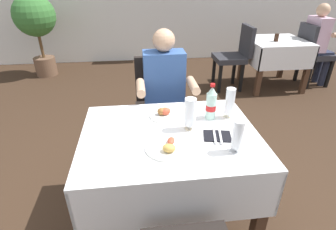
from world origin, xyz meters
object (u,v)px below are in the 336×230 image
at_px(background_dining_table, 275,52).
at_px(background_table_tumbler, 276,38).
at_px(cola_bottle_primary, 211,104).
at_px(seated_diner_far, 165,93).
at_px(beer_glass_right, 238,137).
at_px(background_patron, 318,41).
at_px(plate_near_camera, 168,147).
at_px(plate_far_diner, 165,114).
at_px(potted_plant_corner, 36,22).
at_px(beer_glass_left, 230,103).
at_px(napkin_cutlery_set, 217,136).
at_px(background_chair_right, 313,51).
at_px(main_dining_table, 170,154).
at_px(chair_far_diner_seat, 159,104).
at_px(beer_glass_middle, 190,114).
at_px(background_chair_left, 235,54).

bearing_deg(background_dining_table, background_table_tumbler, -127.45).
height_order(cola_bottle_primary, background_table_tumbler, cola_bottle_primary).
relative_size(seated_diner_far, beer_glass_right, 6.14).
relative_size(cola_bottle_primary, background_patron, 0.21).
distance_m(plate_near_camera, plate_far_diner, 0.41).
distance_m(plate_near_camera, potted_plant_corner, 3.99).
xyz_separation_m(beer_glass_left, cola_bottle_primary, (-0.13, 0.01, -0.00)).
bearing_deg(potted_plant_corner, beer_glass_right, -59.30).
distance_m(napkin_cutlery_set, background_chair_right, 3.39).
bearing_deg(plate_far_diner, beer_glass_right, -53.64).
relative_size(main_dining_table, chair_far_diner_seat, 1.18).
relative_size(beer_glass_middle, background_table_tumbler, 2.02).
relative_size(main_dining_table, background_chair_right, 1.18).
height_order(plate_far_diner, cola_bottle_primary, cola_bottle_primary).
distance_m(background_dining_table, background_chair_left, 0.64).
relative_size(chair_far_diner_seat, beer_glass_right, 4.73).
relative_size(cola_bottle_primary, background_table_tumbler, 2.38).
xyz_separation_m(background_patron, background_table_tumbler, (-0.76, -0.09, 0.09)).
height_order(napkin_cutlery_set, background_table_tumbler, background_table_tumbler).
bearing_deg(napkin_cutlery_set, beer_glass_right, -70.94).
height_order(seated_diner_far, beer_glass_right, seated_diner_far).
height_order(chair_far_diner_seat, beer_glass_left, beer_glass_left).
bearing_deg(napkin_cutlery_set, chair_far_diner_seat, 107.83).
bearing_deg(cola_bottle_primary, beer_glass_right, -84.21).
bearing_deg(background_chair_left, background_table_tumbler, -9.17).
bearing_deg(seated_diner_far, beer_glass_right, -72.69).
xyz_separation_m(background_chair_left, background_patron, (1.32, 0.00, 0.16)).
relative_size(beer_glass_left, cola_bottle_primary, 0.86).
distance_m(beer_glass_middle, background_chair_left, 2.67).
height_order(plate_far_diner, beer_glass_middle, beer_glass_middle).
height_order(main_dining_table, background_patron, background_patron).
xyz_separation_m(chair_far_diner_seat, plate_far_diner, (-0.00, -0.60, 0.21)).
relative_size(seated_diner_far, background_patron, 1.00).
distance_m(plate_near_camera, beer_glass_right, 0.40).
distance_m(seated_diner_far, background_chair_right, 3.05).
bearing_deg(potted_plant_corner, cola_bottle_primary, -56.73).
relative_size(beer_glass_left, background_chair_right, 0.23).
bearing_deg(main_dining_table, napkin_cutlery_set, -14.49).
relative_size(plate_near_camera, background_dining_table, 0.30).
xyz_separation_m(plate_far_diner, background_dining_table, (1.96, 2.17, -0.21)).
xyz_separation_m(main_dining_table, plate_far_diner, (-0.00, 0.24, 0.19)).
bearing_deg(chair_far_diner_seat, background_dining_table, 38.69).
bearing_deg(cola_bottle_primary, potted_plant_corner, 123.27).
bearing_deg(potted_plant_corner, chair_far_diner_seat, -54.75).
bearing_deg(main_dining_table, beer_glass_right, -34.82).
xyz_separation_m(plate_far_diner, background_patron, (2.64, 2.17, -0.06)).
height_order(beer_glass_left, beer_glass_middle, beer_glass_left).
distance_m(seated_diner_far, plate_far_diner, 0.50).
relative_size(main_dining_table, background_patron, 0.90).
relative_size(napkin_cutlery_set, background_patron, 0.16).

